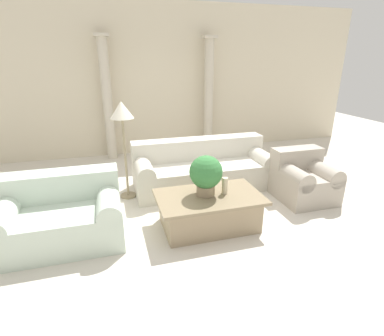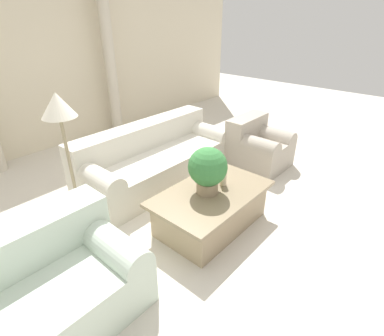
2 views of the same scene
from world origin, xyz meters
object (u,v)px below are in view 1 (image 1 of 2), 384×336
object	(u,v)px
potted_plant	(206,174)
floor_lamp	(122,118)
loveseat	(61,215)
armchair	(303,178)
sofa_long	(203,168)
coffee_table	(209,210)

from	to	relation	value
potted_plant	floor_lamp	world-z (taller)	floor_lamp
loveseat	armchair	world-z (taller)	loveseat
sofa_long	potted_plant	xyz separation A→B (m)	(-0.36, -1.23, 0.41)
loveseat	coffee_table	distance (m)	1.80
floor_lamp	coffee_table	bearing A→B (deg)	-51.94
coffee_table	armchair	size ratio (longest dim) A/B	1.64
loveseat	coffee_table	world-z (taller)	loveseat
sofa_long	floor_lamp	xyz separation A→B (m)	(-1.27, -0.07, 0.94)
sofa_long	armchair	bearing A→B (deg)	-32.78
loveseat	coffee_table	bearing A→B (deg)	-6.77
potted_plant	floor_lamp	bearing A→B (deg)	127.80
floor_lamp	armchair	bearing A→B (deg)	-16.95
potted_plant	armchair	world-z (taller)	potted_plant
loveseat	floor_lamp	world-z (taller)	floor_lamp
armchair	loveseat	bearing A→B (deg)	-176.90
coffee_table	floor_lamp	distance (m)	1.84
loveseat	floor_lamp	distance (m)	1.60
floor_lamp	sofa_long	bearing A→B (deg)	3.29
sofa_long	loveseat	world-z (taller)	same
coffee_table	potted_plant	size ratio (longest dim) A/B	2.58
sofa_long	potted_plant	size ratio (longest dim) A/B	4.44
loveseat	potted_plant	distance (m)	1.80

